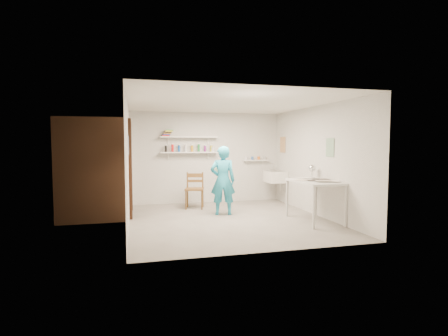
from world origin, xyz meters
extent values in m
cube|color=slate|center=(0.00, 0.00, -0.01)|extent=(4.00, 4.50, 0.02)
cube|color=silver|center=(0.00, 0.00, 2.41)|extent=(4.00, 4.50, 0.02)
cube|color=silver|center=(0.00, 2.26, 1.20)|extent=(4.00, 0.02, 2.40)
cube|color=silver|center=(0.00, -2.26, 1.20)|extent=(4.00, 0.02, 2.40)
cube|color=silver|center=(-2.01, 0.00, 1.20)|extent=(0.02, 4.50, 2.40)
cube|color=silver|center=(2.01, 0.00, 1.20)|extent=(0.02, 4.50, 2.40)
cube|color=black|center=(-1.99, 1.05, 1.00)|extent=(0.02, 0.90, 2.00)
cube|color=brown|center=(-2.70, 1.05, 1.05)|extent=(1.40, 1.50, 2.10)
cube|color=brown|center=(-1.97, 1.05, 2.05)|extent=(0.06, 1.05, 0.10)
cube|color=brown|center=(-1.97, 0.55, 1.00)|extent=(0.06, 0.10, 2.00)
cube|color=brown|center=(-1.97, 1.55, 1.00)|extent=(0.06, 0.10, 2.00)
cube|color=white|center=(-0.50, 2.13, 1.35)|extent=(1.50, 0.22, 0.03)
cube|color=white|center=(-0.50, 2.13, 1.75)|extent=(1.50, 0.22, 0.03)
cube|color=white|center=(1.35, 2.17, 1.12)|extent=(0.70, 0.14, 0.03)
cube|color=#334C7F|center=(-1.99, 0.05, 1.55)|extent=(0.01, 0.28, 0.36)
cube|color=#995933|center=(1.99, 1.80, 1.55)|extent=(0.01, 0.34, 0.42)
cube|color=#3F724C|center=(1.99, -0.55, 1.50)|extent=(0.01, 0.30, 0.38)
cube|color=white|center=(1.75, 1.70, 0.70)|extent=(0.48, 0.60, 0.30)
imported|color=#269EC0|center=(0.01, 0.55, 0.76)|extent=(0.61, 0.45, 1.53)
cylinder|color=#C8BB88|center=(-0.03, 0.76, 1.02)|extent=(0.28, 0.08, 0.27)
cube|color=brown|center=(-0.48, 1.43, 0.47)|extent=(0.53, 0.52, 0.95)
cube|color=silver|center=(1.64, -0.59, 0.41)|extent=(0.75, 1.24, 0.83)
sphere|color=silver|center=(1.85, -0.10, 1.05)|extent=(0.16, 0.16, 0.16)
cylinder|color=black|center=(-1.11, 2.13, 1.45)|extent=(0.06, 0.06, 0.17)
cylinder|color=red|center=(-0.94, 2.13, 1.45)|extent=(0.06, 0.06, 0.17)
cylinder|color=blue|center=(-0.76, 2.13, 1.45)|extent=(0.06, 0.06, 0.17)
cylinder|color=white|center=(-0.59, 2.13, 1.45)|extent=(0.06, 0.06, 0.17)
cylinder|color=orange|center=(-0.41, 2.13, 1.45)|extent=(0.06, 0.06, 0.17)
cylinder|color=#268C3F|center=(-0.24, 2.13, 1.45)|extent=(0.06, 0.06, 0.17)
cylinder|color=#8C268C|center=(-0.06, 2.13, 1.45)|extent=(0.06, 0.06, 0.17)
cylinder|color=gold|center=(0.11, 2.13, 1.45)|extent=(0.06, 0.06, 0.17)
cube|color=red|center=(-1.10, 2.13, 1.78)|extent=(0.18, 0.14, 0.03)
cube|color=#1933A5|center=(-1.08, 2.13, 1.81)|extent=(0.18, 0.14, 0.03)
cube|color=orange|center=(-1.06, 2.13, 1.83)|extent=(0.18, 0.14, 0.03)
cube|color=black|center=(-1.04, 2.13, 1.86)|extent=(0.18, 0.14, 0.03)
cube|color=yellow|center=(-1.02, 2.13, 1.89)|extent=(0.18, 0.14, 0.03)
cube|color=#338C4C|center=(-1.00, 2.13, 1.92)|extent=(0.18, 0.14, 0.03)
cylinder|color=silver|center=(1.14, 2.17, 1.18)|extent=(0.07, 0.07, 0.09)
cylinder|color=#335999|center=(1.28, 2.17, 1.18)|extent=(0.07, 0.07, 0.09)
cylinder|color=orange|center=(1.42, 2.17, 1.18)|extent=(0.07, 0.07, 0.09)
cylinder|color=#999999|center=(1.56, 2.17, 1.18)|extent=(0.07, 0.07, 0.09)
cube|color=silver|center=(1.64, -0.59, 0.83)|extent=(0.30, 0.22, 0.00)
cube|color=#4C4742|center=(1.64, -0.59, 0.84)|extent=(0.30, 0.22, 0.00)
cube|color=beige|center=(1.64, -0.59, 0.84)|extent=(0.30, 0.22, 0.00)
cube|color=#383330|center=(1.64, -0.59, 0.84)|extent=(0.30, 0.22, 0.00)
cube|color=silver|center=(1.64, -0.59, 0.85)|extent=(0.30, 0.22, 0.00)
cube|color=silver|center=(1.64, -0.59, 0.85)|extent=(0.30, 0.22, 0.00)
cube|color=#4C4742|center=(1.64, -0.59, 0.86)|extent=(0.30, 0.22, 0.00)
cube|color=beige|center=(1.64, -0.59, 0.86)|extent=(0.30, 0.22, 0.00)
camera|label=1|loc=(-1.87, -6.92, 1.58)|focal=28.00mm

